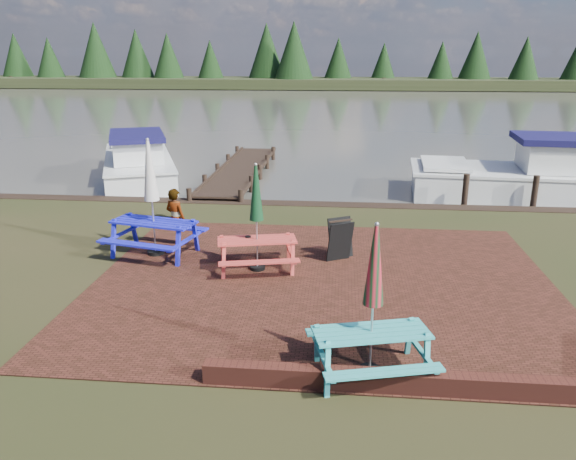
# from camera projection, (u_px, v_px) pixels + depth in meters

# --- Properties ---
(ground) EXTENTS (120.00, 120.00, 0.00)m
(ground) POSITION_uv_depth(u_px,v_px,m) (321.00, 305.00, 10.10)
(ground) COLOR black
(ground) RESTS_ON ground
(paving) EXTENTS (9.00, 7.50, 0.02)m
(paving) POSITION_uv_depth(u_px,v_px,m) (323.00, 283.00, 11.04)
(paving) COLOR #341910
(paving) RESTS_ON ground
(brick_wall) EXTENTS (6.21, 1.79, 0.30)m
(brick_wall) POSITION_uv_depth(u_px,v_px,m) (473.00, 378.00, 7.56)
(brick_wall) COLOR #4C1E16
(brick_wall) RESTS_ON ground
(water) EXTENTS (120.00, 60.00, 0.02)m
(water) POSITION_uv_depth(u_px,v_px,m) (340.00, 108.00, 45.19)
(water) COLOR #403F37
(water) RESTS_ON ground
(far_treeline) EXTENTS (120.00, 10.00, 8.10)m
(far_treeline) POSITION_uv_depth(u_px,v_px,m) (342.00, 61.00, 71.70)
(far_treeline) COLOR black
(far_treeline) RESTS_ON ground
(picnic_table_teal) EXTENTS (1.90, 1.78, 2.22)m
(picnic_table_teal) POSITION_uv_depth(u_px,v_px,m) (372.00, 324.00, 7.70)
(picnic_table_teal) COLOR teal
(picnic_table_teal) RESTS_ON ground
(picnic_table_red) EXTENTS (1.88, 1.75, 2.23)m
(picnic_table_red) POSITION_uv_depth(u_px,v_px,m) (257.00, 234.00, 11.49)
(picnic_table_red) COLOR #C83B33
(picnic_table_red) RESTS_ON ground
(picnic_table_blue) EXTENTS (2.19, 2.04, 2.59)m
(picnic_table_blue) POSITION_uv_depth(u_px,v_px,m) (153.00, 216.00, 12.34)
(picnic_table_blue) COLOR #1B1CCB
(picnic_table_blue) RESTS_ON ground
(chalkboard) EXTENTS (0.59, 0.76, 0.90)m
(chalkboard) POSITION_uv_depth(u_px,v_px,m) (340.00, 239.00, 12.18)
(chalkboard) COLOR black
(chalkboard) RESTS_ON ground
(jetty) EXTENTS (1.76, 9.08, 1.00)m
(jetty) POSITION_uv_depth(u_px,v_px,m) (240.00, 170.00, 21.08)
(jetty) COLOR black
(jetty) RESTS_ON ground
(boat_jetty) EXTENTS (4.67, 7.18, 1.97)m
(boat_jetty) POSITION_uv_depth(u_px,v_px,m) (138.00, 164.00, 20.80)
(boat_jetty) COLOR silver
(boat_jetty) RESTS_ON ground
(boat_near) EXTENTS (8.48, 3.54, 2.24)m
(boat_near) POSITION_uv_depth(u_px,v_px,m) (549.00, 179.00, 17.93)
(boat_near) COLOR silver
(boat_near) RESTS_ON ground
(person) EXTENTS (0.73, 0.63, 1.69)m
(person) POSITION_uv_depth(u_px,v_px,m) (174.00, 189.00, 14.99)
(person) COLOR gray
(person) RESTS_ON ground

